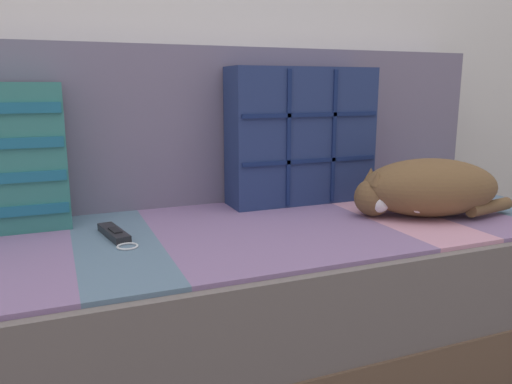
% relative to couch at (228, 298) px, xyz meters
% --- Properties ---
extents(couch, '(2.03, 0.79, 0.40)m').
position_rel_couch_xyz_m(couch, '(0.00, 0.00, 0.00)').
color(couch, brown).
rests_on(couch, ground_plane).
extents(sofa_backrest, '(1.99, 0.14, 0.47)m').
position_rel_couch_xyz_m(sofa_backrest, '(-0.00, 0.32, 0.44)').
color(sofa_backrest, slate).
rests_on(sofa_backrest, couch).
extents(throw_pillow_quilted, '(0.46, 0.14, 0.41)m').
position_rel_couch_xyz_m(throw_pillow_quilted, '(0.30, 0.18, 0.41)').
color(throw_pillow_quilted, navy).
rests_on(throw_pillow_quilted, couch).
extents(sleeping_cat, '(0.44, 0.32, 0.16)m').
position_rel_couch_xyz_m(sleeping_cat, '(0.54, -0.11, 0.28)').
color(sleeping_cat, brown).
rests_on(sleeping_cat, couch).
extents(game_remote_far, '(0.08, 0.20, 0.02)m').
position_rel_couch_xyz_m(game_remote_far, '(-0.28, 0.00, 0.21)').
color(game_remote_far, black).
rests_on(game_remote_far, couch).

